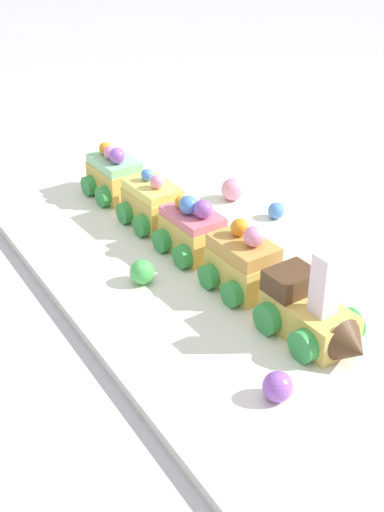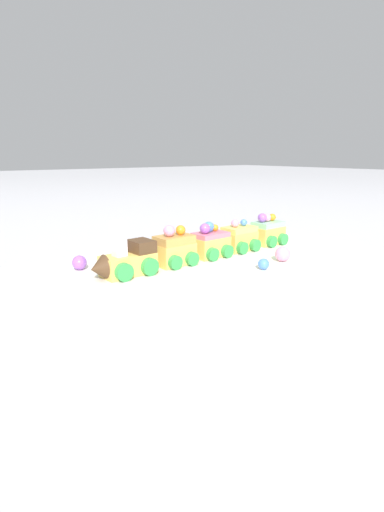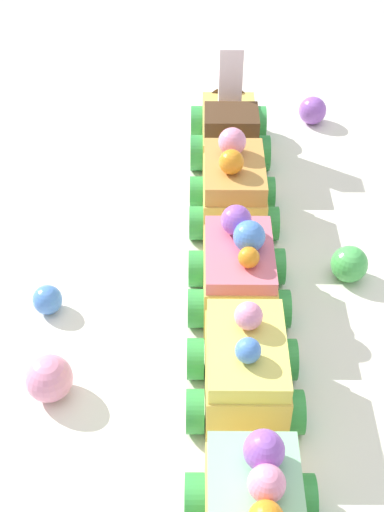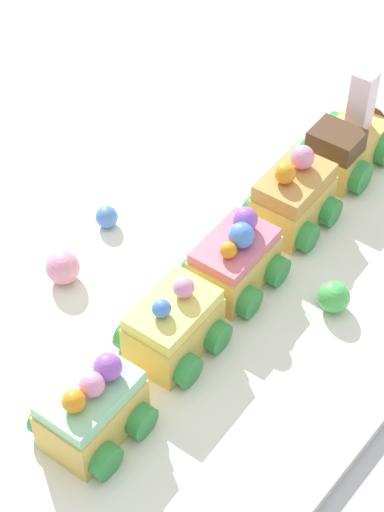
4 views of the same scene
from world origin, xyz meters
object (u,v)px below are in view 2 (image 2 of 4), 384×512
object	(u,v)px
cake_car_caramel	(174,250)
gumball_pink	(283,254)
cake_train_locomotive	(125,261)
cake_car_mint	(268,232)
gumball_green	(176,245)
gumball_purple	(79,263)
gumball_blue	(264,264)
cake_car_strawberry	(210,244)
cake_car_lemon	(239,239)

from	to	relation	value
cake_car_caramel	gumball_pink	distance (m)	0.22
cake_train_locomotive	cake_car_mint	bearing A→B (deg)	-179.95
gumball_green	gumball_purple	bearing A→B (deg)	3.41
cake_car_mint	gumball_pink	world-z (taller)	cake_car_mint
gumball_blue	gumball_green	size ratio (longest dim) A/B	0.76
gumball_pink	cake_train_locomotive	bearing A→B (deg)	-19.46
cake_car_strawberry	cake_train_locomotive	bearing A→B (deg)	0.01
gumball_green	cake_car_mint	bearing A→B (deg)	161.68
cake_car_lemon	cake_train_locomotive	bearing A→B (deg)	-0.01
cake_car_strawberry	gumball_green	xyz separation A→B (m)	(0.03, -0.08, -0.01)
gumball_purple	cake_car_lemon	bearing A→B (deg)	169.43
cake_train_locomotive	cake_car_strawberry	size ratio (longest dim) A/B	1.57
cake_car_strawberry	cake_car_lemon	bearing A→B (deg)	179.92
gumball_purple	gumball_green	distance (m)	0.23
cake_train_locomotive	gumball_green	size ratio (longest dim) A/B	4.40
cake_car_lemon	cake_car_strawberry	bearing A→B (deg)	-0.08
cake_train_locomotive	cake_car_mint	distance (m)	0.39
cake_train_locomotive	gumball_purple	bearing A→B (deg)	-60.79
cake_car_strawberry	gumball_blue	bearing A→B (deg)	94.41
cake_car_strawberry	gumball_green	size ratio (longest dim) A/B	2.80
cake_train_locomotive	gumball_blue	xyz separation A→B (m)	(-0.22, 0.12, -0.02)
cake_train_locomotive	gumball_blue	bearing A→B (deg)	147.86
cake_car_caramel	cake_car_mint	distance (m)	0.28
cake_car_lemon	gumball_green	size ratio (longest dim) A/B	2.80
gumball_purple	gumball_green	xyz separation A→B (m)	(-0.23, -0.01, 0.00)
gumball_pink	gumball_green	bearing A→B (deg)	-58.47
cake_car_mint	cake_car_strawberry	bearing A→B (deg)	0.09
cake_car_lemon	cake_car_mint	distance (m)	0.10
cake_car_caramel	cake_car_mint	xyz separation A→B (m)	(-0.28, -0.02, -0.00)
cake_car_lemon	cake_car_mint	size ratio (longest dim) A/B	1.00
gumball_purple	gumball_blue	size ratio (longest dim) A/B	1.28
cake_car_lemon	gumball_pink	bearing A→B (deg)	88.80
cake_car_mint	gumball_green	world-z (taller)	cake_car_mint
gumball_purple	gumball_blue	world-z (taller)	gumball_purple
cake_car_strawberry	gumball_blue	world-z (taller)	cake_car_strawberry
cake_train_locomotive	gumball_pink	size ratio (longest dim) A/B	4.02
cake_train_locomotive	gumball_purple	xyz separation A→B (m)	(0.05, -0.08, -0.01)
cake_car_caramel	gumball_green	bearing A→B (deg)	-129.28
cake_car_lemon	gumball_blue	bearing A→B (deg)	60.37
cake_train_locomotive	cake_car_lemon	size ratio (longest dim) A/B	1.57
cake_car_mint	gumball_purple	distance (m)	0.45
cake_car_strawberry	gumball_purple	distance (m)	0.27
cake_car_strawberry	cake_car_caramel	bearing A→B (deg)	0.14
cake_car_lemon	gumball_green	bearing A→B (deg)	-36.72
cake_car_lemon	gumball_pink	world-z (taller)	cake_car_lemon
gumball_purple	gumball_green	world-z (taller)	same
cake_car_lemon	gumball_purple	world-z (taller)	cake_car_lemon
gumball_purple	gumball_blue	xyz separation A→B (m)	(-0.28, 0.20, -0.00)
cake_car_lemon	gumball_pink	size ratio (longest dim) A/B	2.55
cake_car_caramel	gumball_blue	xyz separation A→B (m)	(-0.11, 0.13, -0.02)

